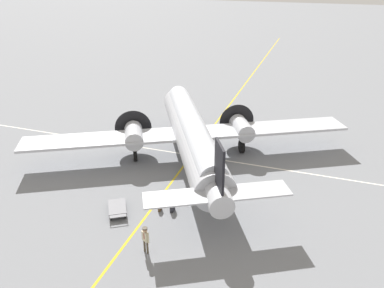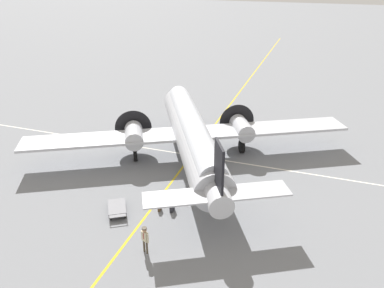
# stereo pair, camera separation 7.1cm
# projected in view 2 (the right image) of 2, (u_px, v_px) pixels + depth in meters

# --- Properties ---
(ground_plane) EXTENTS (300.00, 300.00, 0.00)m
(ground_plane) POSITION_uv_depth(u_px,v_px,m) (192.00, 163.00, 29.89)
(ground_plane) COLOR slate
(apron_line_eastwest) EXTENTS (120.00, 0.16, 0.01)m
(apron_line_eastwest) POSITION_uv_depth(u_px,v_px,m) (186.00, 162.00, 30.03)
(apron_line_eastwest) COLOR gold
(apron_line_eastwest) RESTS_ON ground_plane
(apron_line_northsouth) EXTENTS (0.16, 120.00, 0.01)m
(apron_line_northsouth) POSITION_uv_depth(u_px,v_px,m) (197.00, 156.00, 31.00)
(apron_line_northsouth) COLOR silver
(apron_line_northsouth) RESTS_ON ground_plane
(airliner_main) EXTENTS (18.84, 24.18, 5.89)m
(airliner_main) POSITION_uv_depth(u_px,v_px,m) (191.00, 132.00, 29.17)
(airliner_main) COLOR silver
(airliner_main) RESTS_ON ground_plane
(crew_foreground) EXTENTS (0.36, 0.53, 1.67)m
(crew_foreground) POSITION_uv_depth(u_px,v_px,m) (145.00, 237.00, 20.17)
(crew_foreground) COLOR #473D2D
(crew_foreground) RESTS_ON ground_plane
(suitcase_near_door) EXTENTS (0.47, 0.18, 0.65)m
(suitcase_near_door) POSITION_uv_depth(u_px,v_px,m) (172.00, 207.00, 23.94)
(suitcase_near_door) COLOR #232328
(suitcase_near_door) RESTS_ON ground_plane
(suitcase_upright_spare) EXTENTS (0.36, 0.14, 0.54)m
(suitcase_upright_spare) POSITION_uv_depth(u_px,v_px,m) (160.00, 207.00, 24.02)
(suitcase_upright_spare) COLOR #47331E
(suitcase_upright_spare) RESTS_ON ground_plane
(baggage_cart) EXTENTS (2.34, 2.03, 0.56)m
(baggage_cart) POSITION_uv_depth(u_px,v_px,m) (117.00, 208.00, 23.87)
(baggage_cart) COLOR #56565B
(baggage_cart) RESTS_ON ground_plane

